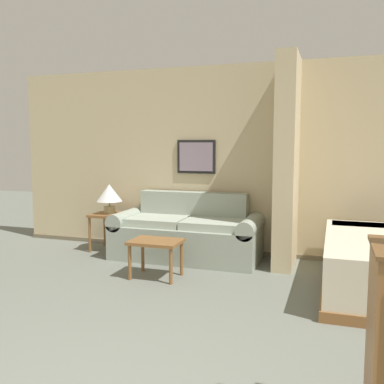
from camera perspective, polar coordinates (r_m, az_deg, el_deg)
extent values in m
cube|color=#CCB78E|center=(5.90, 8.57, 4.12)|extent=(7.31, 0.12, 2.60)
cube|color=#70644E|center=(6.01, 8.25, -8.09)|extent=(7.31, 0.02, 0.06)
cube|color=black|center=(6.02, 0.57, 4.72)|extent=(0.56, 0.02, 0.47)
cube|color=gray|center=(6.01, 0.53, 4.72)|extent=(0.49, 0.01, 0.40)
cube|color=#CCB78E|center=(5.41, 12.52, 3.85)|extent=(0.24, 0.75, 2.60)
cube|color=#99A393|center=(5.75, -0.81, -6.68)|extent=(1.53, 0.84, 0.45)
cube|color=#99A393|center=(5.97, 0.20, -1.98)|extent=(1.53, 0.20, 0.41)
cube|color=#99A393|center=(6.08, -8.59, -6.03)|extent=(0.21, 0.84, 0.45)
cylinder|color=#99A393|center=(6.03, -8.63, -3.51)|extent=(0.23, 0.84, 0.23)
cube|color=#99A393|center=(5.53, 7.78, -7.27)|extent=(0.21, 0.84, 0.45)
cylinder|color=#99A393|center=(5.47, 7.83, -4.50)|extent=(0.23, 0.84, 0.23)
cube|color=#AAB5A4|center=(5.78, -4.56, -3.84)|extent=(0.74, 0.60, 0.10)
cube|color=#AAB5A4|center=(5.53, 2.77, -4.29)|extent=(0.74, 0.60, 0.10)
cube|color=brown|center=(4.92, -4.83, -6.63)|extent=(0.58, 0.43, 0.04)
cylinder|color=brown|center=(4.93, -8.30, -9.28)|extent=(0.04, 0.04, 0.40)
cylinder|color=brown|center=(4.73, -2.84, -9.88)|extent=(0.04, 0.04, 0.40)
cylinder|color=brown|center=(5.23, -6.58, -8.34)|extent=(0.04, 0.04, 0.40)
cylinder|color=brown|center=(5.04, -1.40, -8.85)|extent=(0.04, 0.04, 0.40)
cube|color=brown|center=(6.26, -10.92, -2.99)|extent=(0.48, 0.48, 0.04)
cylinder|color=brown|center=(6.24, -13.49, -5.59)|extent=(0.04, 0.04, 0.50)
cylinder|color=brown|center=(6.03, -10.10, -5.92)|extent=(0.04, 0.04, 0.50)
cylinder|color=brown|center=(6.59, -11.56, -4.91)|extent=(0.04, 0.04, 0.50)
cylinder|color=brown|center=(6.40, -8.31, -5.19)|extent=(0.04, 0.04, 0.50)
cylinder|color=tan|center=(6.25, -10.93, -2.35)|extent=(0.16, 0.16, 0.10)
cylinder|color=tan|center=(6.24, -10.95, -1.55)|extent=(0.02, 0.02, 0.07)
cone|color=silver|center=(6.22, -10.98, -0.10)|extent=(0.37, 0.37, 0.25)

